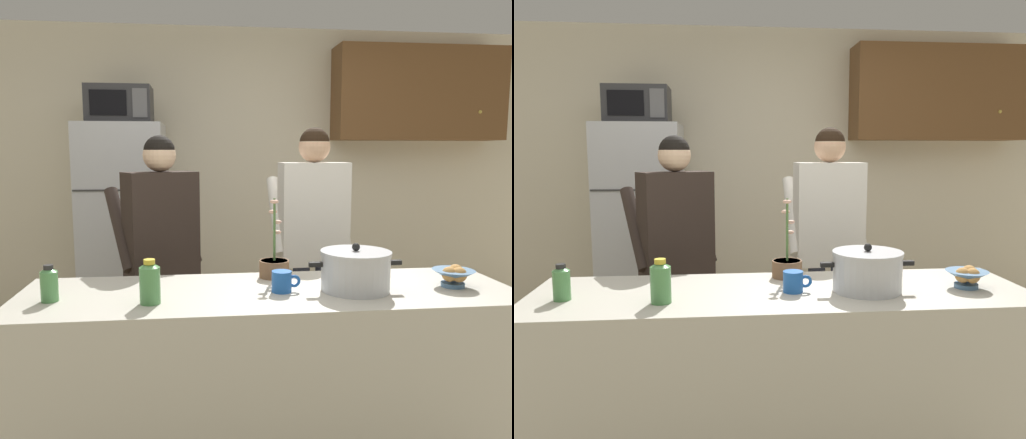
{
  "view_description": "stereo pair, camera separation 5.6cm",
  "coord_description": "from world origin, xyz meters",
  "views": [
    {
      "loc": [
        -0.32,
        -2.19,
        1.54
      ],
      "look_at": [
        0.0,
        0.55,
        1.17
      ],
      "focal_mm": 35.19,
      "sensor_mm": 36.0,
      "label": 1
    },
    {
      "loc": [
        -0.27,
        -2.19,
        1.54
      ],
      "look_at": [
        0.0,
        0.55,
        1.17
      ],
      "focal_mm": 35.19,
      "sensor_mm": 36.0,
      "label": 2
    }
  ],
  "objects": [
    {
      "name": "potted_orchid",
      "position": [
        0.06,
        0.24,
        0.98
      ],
      "size": [
        0.15,
        0.15,
        0.4
      ],
      "color": "brown",
      "rests_on": "kitchen_island"
    },
    {
      "name": "back_wall_unit",
      "position": [
        0.28,
        2.26,
        1.43
      ],
      "size": [
        6.0,
        0.48,
        2.6
      ],
      "color": "beige",
      "rests_on": "ground"
    },
    {
      "name": "person_near_pot",
      "position": [
        -0.54,
        0.8,
        1.02
      ],
      "size": [
        0.61,
        0.57,
        1.64
      ],
      "color": "#726656",
      "rests_on": "ground"
    },
    {
      "name": "kitchen_island",
      "position": [
        0.0,
        0.0,
        0.46
      ],
      "size": [
        2.24,
        0.68,
        0.92
      ],
      "primitive_type": "cube",
      "color": "#BCB7A8",
      "rests_on": "ground"
    },
    {
      "name": "refrigerator",
      "position": [
        -0.9,
        1.85,
        0.88
      ],
      "size": [
        0.64,
        0.68,
        1.76
      ],
      "color": "#B7BABF",
      "rests_on": "ground"
    },
    {
      "name": "bread_bowl",
      "position": [
        0.85,
        -0.04,
        0.97
      ],
      "size": [
        0.19,
        0.19,
        0.1
      ],
      "color": "#4C7299",
      "rests_on": "kitchen_island"
    },
    {
      "name": "bottle_mid_counter",
      "position": [
        -0.94,
        -0.06,
        1.0
      ],
      "size": [
        0.07,
        0.07,
        0.16
      ],
      "color": "#4C8C4C",
      "rests_on": "kitchen_island"
    },
    {
      "name": "microwave",
      "position": [
        -0.9,
        1.83,
        1.9
      ],
      "size": [
        0.48,
        0.37,
        0.28
      ],
      "color": "#2D2D30",
      "rests_on": "refrigerator"
    },
    {
      "name": "cooking_pot",
      "position": [
        0.38,
        -0.04,
        1.01
      ],
      "size": [
        0.43,
        0.32,
        0.22
      ],
      "color": "silver",
      "rests_on": "kitchen_island"
    },
    {
      "name": "coffee_mug",
      "position": [
        0.05,
        -0.03,
        0.97
      ],
      "size": [
        0.13,
        0.09,
        0.1
      ],
      "color": "#1E59B2",
      "rests_on": "kitchen_island"
    },
    {
      "name": "bottle_near_edge",
      "position": [
        -0.52,
        -0.14,
        1.01
      ],
      "size": [
        0.09,
        0.09,
        0.19
      ],
      "color": "#4C8C4C",
      "rests_on": "kitchen_island"
    },
    {
      "name": "person_by_sink",
      "position": [
        0.41,
        0.93,
        1.06
      ],
      "size": [
        0.53,
        0.43,
        1.69
      ],
      "color": "#33384C",
      "rests_on": "ground"
    }
  ]
}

